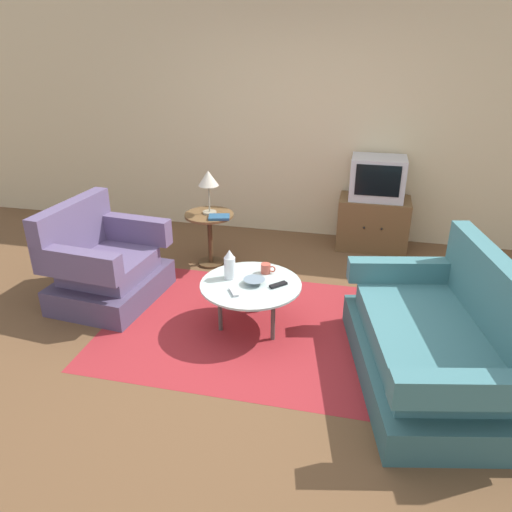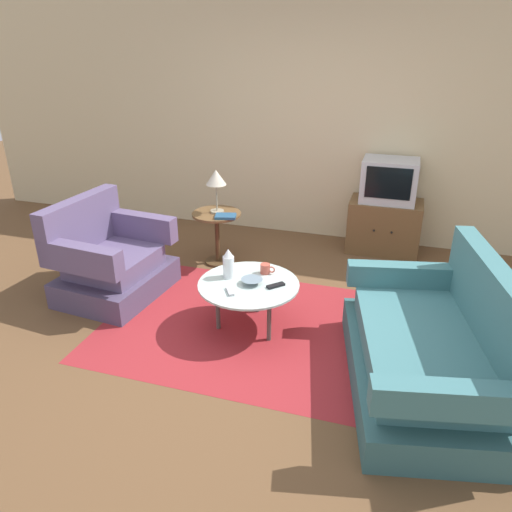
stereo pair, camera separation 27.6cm
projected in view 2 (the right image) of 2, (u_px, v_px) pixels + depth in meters
ground_plane at (257, 332)px, 4.09m from camera, size 16.00×16.00×0.00m
back_wall at (318, 122)px, 5.60m from camera, size 9.00×0.12×2.70m
area_rug at (249, 326)px, 4.18m from camera, size 2.45×1.84×0.00m
armchair at (110, 262)px, 4.60m from camera, size 0.90×1.06×0.91m
couch at (432, 353)px, 3.35m from camera, size 1.26×1.78×0.92m
coffee_table at (249, 287)px, 4.02m from camera, size 0.84×0.84×0.42m
side_table at (217, 227)px, 5.17m from camera, size 0.51×0.51×0.57m
tv_stand at (384, 226)px, 5.51m from camera, size 0.78×0.49×0.59m
television at (389, 181)px, 5.30m from camera, size 0.59×0.43×0.47m
table_lamp at (216, 179)px, 4.97m from camera, size 0.21×0.21×0.45m
vase at (228, 264)px, 4.05m from camera, size 0.09×0.09×0.26m
mug at (266, 269)px, 4.15m from camera, size 0.13×0.08×0.08m
bowl at (252, 281)px, 3.99m from camera, size 0.18×0.18×0.04m
tv_remote_dark at (276, 286)px, 3.95m from camera, size 0.14×0.14×0.02m
tv_remote_silver at (230, 291)px, 3.86m from camera, size 0.11×0.14×0.02m
book at (226, 216)px, 4.97m from camera, size 0.24×0.20×0.03m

